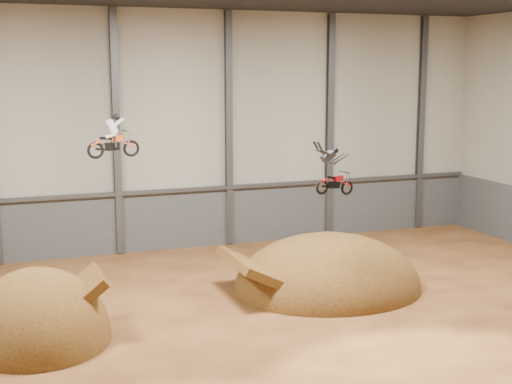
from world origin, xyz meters
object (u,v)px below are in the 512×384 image
at_px(fmx_rider_a, 113,134).
at_px(landing_ramp, 327,288).
at_px(takeoff_ramp, 38,340).
at_px(fmx_rider_b, 334,168).

bearing_deg(fmx_rider_a, landing_ramp, -17.24).
distance_m(takeoff_ramp, fmx_rider_a, 9.52).
bearing_deg(takeoff_ramp, fmx_rider_b, -2.49).
bearing_deg(takeoff_ramp, fmx_rider_a, 46.08).
bearing_deg(fmx_rider_b, takeoff_ramp, 165.09).
distance_m(landing_ramp, fmx_rider_b, 6.95).
bearing_deg(takeoff_ramp, landing_ramp, 8.73).
bearing_deg(landing_ramp, fmx_rider_a, 169.16).
xyz_separation_m(takeoff_ramp, fmx_rider_a, (3.85, 4.00, 7.73)).
xyz_separation_m(landing_ramp, fmx_rider_a, (-9.87, 1.89, 7.73)).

